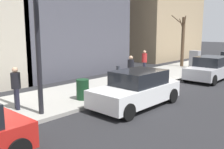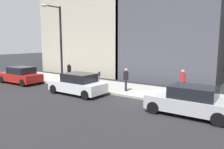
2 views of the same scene
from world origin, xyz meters
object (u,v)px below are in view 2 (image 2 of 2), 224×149
object	(u,v)px
streetlamp	(58,38)
office_tower_right	(105,10)
pedestrian_midblock	(126,78)
parked_car_white	(78,84)
parked_car_red	(21,75)
pedestrian_far_corner	(69,71)
pedestrian_near_meter	(183,80)
parked_car_silver	(190,101)
parking_meter	(99,79)
trash_bin	(85,80)

from	to	relation	value
streetlamp	office_tower_right	size ratio (longest dim) A/B	0.41
pedestrian_midblock	parked_car_white	bearing A→B (deg)	-80.29
parked_car_red	pedestrian_far_corner	size ratio (longest dim) A/B	2.56
pedestrian_midblock	pedestrian_far_corner	xyz separation A→B (m)	(0.56, 6.43, 0.00)
pedestrian_near_meter	pedestrian_far_corner	xyz separation A→B (m)	(-1.07, 10.07, 0.00)
parked_car_silver	parked_car_white	world-z (taller)	same
pedestrian_near_meter	parked_car_red	bearing A→B (deg)	-24.69
parking_meter	pedestrian_far_corner	distance (m)	4.70
pedestrian_midblock	pedestrian_far_corner	bearing A→B (deg)	-127.66
parked_car_silver	pedestrian_midblock	xyz separation A→B (m)	(2.43, 5.26, 0.35)
parked_car_white	pedestrian_midblock	size ratio (longest dim) A/B	2.54
pedestrian_midblock	pedestrian_far_corner	size ratio (longest dim) A/B	1.00
trash_bin	pedestrian_midblock	world-z (taller)	pedestrian_midblock
parked_car_white	pedestrian_midblock	world-z (taller)	pedestrian_midblock
parked_car_silver	trash_bin	size ratio (longest dim) A/B	4.67
parking_meter	office_tower_right	distance (m)	14.88
parked_car_red	parking_meter	world-z (taller)	parked_car_red
pedestrian_near_meter	pedestrian_far_corner	size ratio (longest dim) A/B	1.00
parked_car_silver	parked_car_red	bearing A→B (deg)	89.47
streetlamp	trash_bin	distance (m)	4.18
pedestrian_far_corner	parking_meter	bearing A→B (deg)	-89.71
parked_car_silver	parking_meter	distance (m)	7.38
parking_meter	streetlamp	bearing A→B (deg)	92.29
parked_car_white	office_tower_right	distance (m)	15.92
streetlamp	parked_car_white	bearing A→B (deg)	-112.75
parking_meter	pedestrian_near_meter	distance (m)	6.03
office_tower_right	trash_bin	bearing A→B (deg)	-151.76
parking_meter	trash_bin	xyz separation A→B (m)	(0.45, 1.87, -0.38)
parked_car_silver	streetlamp	bearing A→B (deg)	82.45
pedestrian_near_meter	office_tower_right	distance (m)	16.97
parked_car_red	office_tower_right	world-z (taller)	office_tower_right
parked_car_red	streetlamp	size ratio (longest dim) A/B	0.65
pedestrian_near_meter	office_tower_right	size ratio (longest dim) A/B	0.10
pedestrian_far_corner	pedestrian_near_meter	bearing A→B (deg)	-67.90
pedestrian_far_corner	office_tower_right	size ratio (longest dim) A/B	0.10
parked_car_white	parked_car_red	world-z (taller)	same
trash_bin	pedestrian_far_corner	distance (m)	2.82
parked_car_red	office_tower_right	distance (m)	14.31
pedestrian_far_corner	pedestrian_midblock	bearing A→B (deg)	-78.94
parked_car_white	pedestrian_far_corner	world-z (taller)	pedestrian_far_corner
pedestrian_near_meter	pedestrian_far_corner	distance (m)	10.13
parked_car_red	parking_meter	size ratio (longest dim) A/B	3.15
parked_car_red	parked_car_white	bearing A→B (deg)	-92.52
parked_car_silver	parked_car_red	distance (m)	15.03
parked_car_red	pedestrian_near_meter	xyz separation A→B (m)	(3.87, -13.41, 0.35)
pedestrian_midblock	office_tower_right	bearing A→B (deg)	-169.92
parked_car_white	parking_meter	distance (m)	1.79
parked_car_silver	parked_car_red	world-z (taller)	same
parking_meter	pedestrian_far_corner	size ratio (longest dim) A/B	0.81
streetlamp	pedestrian_near_meter	bearing A→B (deg)	-75.55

